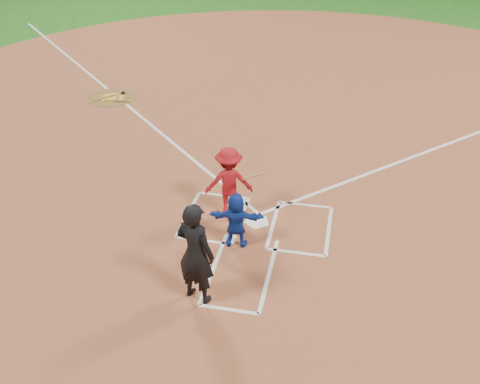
% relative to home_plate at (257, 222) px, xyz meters
% --- Properties ---
extents(ground, '(120.00, 120.00, 0.00)m').
position_rel_home_plate_xyz_m(ground, '(0.00, 0.00, -0.02)').
color(ground, '#1C5916').
rests_on(ground, ground).
extents(home_plate_dirt, '(28.00, 28.00, 0.01)m').
position_rel_home_plate_xyz_m(home_plate_dirt, '(0.00, 6.00, -0.01)').
color(home_plate_dirt, brown).
rests_on(home_plate_dirt, ground).
extents(home_plate, '(0.60, 0.60, 0.02)m').
position_rel_home_plate_xyz_m(home_plate, '(0.00, 0.00, 0.00)').
color(home_plate, white).
rests_on(home_plate, home_plate_dirt).
extents(on_deck_circle, '(1.70, 1.70, 0.01)m').
position_rel_home_plate_xyz_m(on_deck_circle, '(-6.13, 6.21, -0.00)').
color(on_deck_circle, brown).
rests_on(on_deck_circle, home_plate_dirt).
extents(on_deck_logo, '(0.80, 0.80, 0.00)m').
position_rel_home_plate_xyz_m(on_deck_logo, '(-6.13, 6.21, 0.00)').
color(on_deck_logo, gold).
rests_on(on_deck_logo, on_deck_circle).
extents(on_deck_bat_a, '(0.19, 0.84, 0.06)m').
position_rel_home_plate_xyz_m(on_deck_bat_a, '(-5.98, 6.46, 0.03)').
color(on_deck_bat_a, '#A16F3B').
rests_on(on_deck_bat_a, on_deck_circle).
extents(on_deck_bat_b, '(0.56, 0.70, 0.06)m').
position_rel_home_plate_xyz_m(on_deck_bat_b, '(-6.33, 6.11, 0.03)').
color(on_deck_bat_b, olive).
rests_on(on_deck_bat_b, on_deck_circle).
extents(on_deck_bat_c, '(0.84, 0.16, 0.06)m').
position_rel_home_plate_xyz_m(on_deck_bat_c, '(-5.83, 5.91, 0.03)').
color(on_deck_bat_c, olive).
rests_on(on_deck_bat_c, on_deck_circle).
extents(bat_weight_donut, '(0.19, 0.19, 0.05)m').
position_rel_home_plate_xyz_m(bat_weight_donut, '(-5.93, 6.61, 0.03)').
color(bat_weight_donut, black).
rests_on(bat_weight_donut, on_deck_circle).
extents(catcher, '(1.17, 0.48, 1.23)m').
position_rel_home_plate_xyz_m(catcher, '(-0.28, -0.90, 0.61)').
color(catcher, '#1434A2').
rests_on(catcher, home_plate_dirt).
extents(umpire, '(0.86, 0.70, 2.03)m').
position_rel_home_plate_xyz_m(umpire, '(-0.63, -2.59, 1.01)').
color(umpire, black).
rests_on(umpire, home_plate_dirt).
extents(chalk_markings, '(28.35, 17.32, 0.01)m').
position_rel_home_plate_xyz_m(chalk_markings, '(0.00, 5.29, -0.01)').
color(chalk_markings, white).
rests_on(chalk_markings, home_plate_dirt).
extents(batter_at_plate, '(1.41, 0.98, 1.64)m').
position_rel_home_plate_xyz_m(batter_at_plate, '(-0.68, 0.23, 0.81)').
color(batter_at_plate, '#A61219').
rests_on(batter_at_plate, home_plate_dirt).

